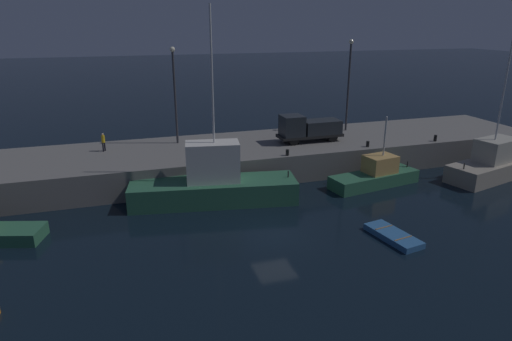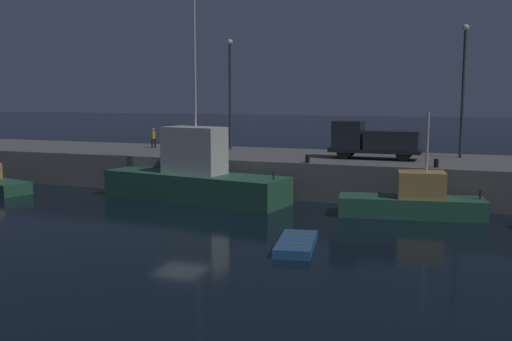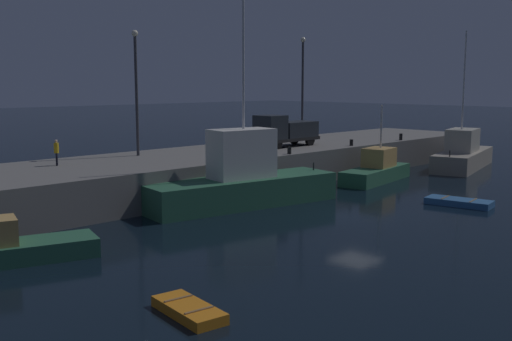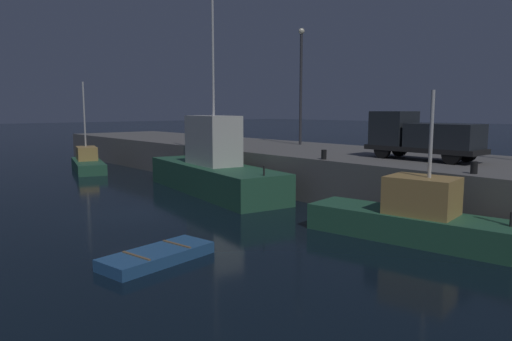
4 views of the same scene
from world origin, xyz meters
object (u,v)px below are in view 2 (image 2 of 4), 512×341
(lamp_post_east, at_px, (463,81))
(bollard_central, at_px, (307,159))
(utility_truck, at_px, (372,140))
(bollard_west, at_px, (436,163))
(rowboat_white_mid, at_px, (296,244))
(dockworker, at_px, (153,137))
(lamp_post_west, at_px, (230,86))
(fishing_boat_orange, at_px, (195,177))
(fishing_boat_white, at_px, (414,201))

(lamp_post_east, relative_size, bollard_central, 17.46)
(lamp_post_east, bearing_deg, bollard_central, -143.54)
(utility_truck, xyz_separation_m, bollard_west, (4.28, -3.28, -1.01))
(rowboat_white_mid, bearing_deg, bollard_west, 66.86)
(rowboat_white_mid, relative_size, bollard_central, 7.94)
(rowboat_white_mid, relative_size, dockworker, 2.56)
(lamp_post_west, height_order, utility_truck, lamp_post_west)
(fishing_boat_orange, height_order, utility_truck, fishing_boat_orange)
(utility_truck, height_order, bollard_west, utility_truck)
(rowboat_white_mid, bearing_deg, fishing_boat_orange, 135.73)
(utility_truck, bearing_deg, lamp_post_east, 28.35)
(fishing_boat_white, distance_m, bollard_west, 3.68)
(lamp_post_west, distance_m, utility_truck, 12.46)
(rowboat_white_mid, xyz_separation_m, bollard_central, (-2.67, 11.46, 2.46))
(fishing_boat_orange, relative_size, bollard_central, 27.65)
(fishing_boat_white, relative_size, utility_truck, 1.34)
(rowboat_white_mid, xyz_separation_m, bollard_west, (5.05, 11.81, 2.45))
(fishing_boat_white, bearing_deg, lamp_post_east, 77.07)
(dockworker, height_order, bollard_central, dockworker)
(rowboat_white_mid, distance_m, bollard_west, 13.07)
(fishing_boat_white, height_order, rowboat_white_mid, fishing_boat_white)
(rowboat_white_mid, distance_m, lamp_post_east, 20.45)
(rowboat_white_mid, bearing_deg, bollard_central, 103.12)
(lamp_post_west, bearing_deg, fishing_boat_orange, -81.64)
(fishing_boat_orange, height_order, rowboat_white_mid, fishing_boat_orange)
(lamp_post_east, bearing_deg, dockworker, -178.33)
(dockworker, distance_m, bollard_west, 22.83)
(lamp_post_east, height_order, dockworker, lamp_post_east)
(rowboat_white_mid, relative_size, lamp_post_east, 0.45)
(fishing_boat_white, bearing_deg, bollard_central, 158.07)
(fishing_boat_orange, height_order, lamp_post_east, fishing_boat_orange)
(fishing_boat_white, bearing_deg, lamp_post_west, 147.53)
(fishing_boat_white, bearing_deg, bollard_west, 72.89)
(fishing_boat_orange, distance_m, bollard_west, 14.75)
(lamp_post_east, distance_m, utility_truck, 7.32)
(dockworker, bearing_deg, bollard_central, -22.27)
(fishing_boat_white, xyz_separation_m, lamp_post_west, (-14.84, 9.44, 6.44))
(bollard_west, bearing_deg, bollard_central, -177.41)
(dockworker, bearing_deg, lamp_post_east, 1.67)
(lamp_post_west, distance_m, dockworker, 7.56)
(dockworker, relative_size, bollard_central, 3.09)
(bollard_west, bearing_deg, lamp_post_west, 158.03)
(rowboat_white_mid, relative_size, bollard_west, 7.99)
(fishing_boat_white, height_order, bollard_west, fishing_boat_white)
(rowboat_white_mid, xyz_separation_m, lamp_post_west, (-10.74, 18.18, 7.11))
(lamp_post_west, relative_size, dockworker, 5.38)
(fishing_boat_white, height_order, lamp_post_west, lamp_post_west)
(bollard_west, bearing_deg, fishing_boat_white, -107.11)
(fishing_boat_orange, relative_size, utility_truck, 2.34)
(fishing_boat_orange, relative_size, rowboat_white_mid, 3.48)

